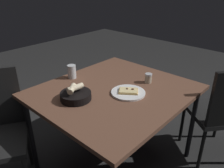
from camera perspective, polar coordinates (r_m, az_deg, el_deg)
ground at (r=2.19m, az=0.53°, el=-18.81°), size 8.00×8.00×0.00m
dining_table at (r=1.78m, az=0.62°, el=-3.04°), size 1.14×1.03×0.74m
pizza_plate at (r=1.70m, az=4.08°, el=-2.07°), size 0.26×0.26×0.04m
bread_basket at (r=1.63m, az=-9.17°, el=-2.77°), size 0.22×0.22×0.11m
beer_glass at (r=1.97m, az=-10.03°, el=2.88°), size 0.07×0.07×0.12m
pepper_shaker at (r=1.88m, az=9.07°, el=1.35°), size 0.06×0.06×0.08m
chair_far at (r=2.12m, az=26.02°, el=-5.74°), size 0.62×0.62×0.92m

